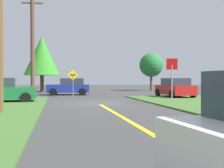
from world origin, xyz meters
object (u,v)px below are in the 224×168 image
at_px(stop_sign, 172,72).
at_px(parked_car_near_building, 2,90).
at_px(utility_pole_mid, 33,45).
at_px(oak_tree_left, 151,65).
at_px(direction_sign, 73,80).
at_px(pine_tree_center, 42,56).
at_px(car_on_crossroad, 175,88).
at_px(car_approaching_junction, 69,87).

xyz_separation_m(stop_sign, parked_car_near_building, (-10.46, 3.00, -1.14)).
height_order(stop_sign, utility_pole_mid, utility_pole_mid).
bearing_deg(utility_pole_mid, oak_tree_left, 38.12).
distance_m(parked_car_near_building, utility_pole_mid, 6.62).
height_order(parked_car_near_building, direction_sign, direction_sign).
relative_size(parked_car_near_building, oak_tree_left, 0.83).
relative_size(direction_sign, pine_tree_center, 0.35).
bearing_deg(utility_pole_mid, car_on_crossroad, -12.27).
bearing_deg(direction_sign, oak_tree_left, 47.54).
bearing_deg(oak_tree_left, pine_tree_center, -173.85).
distance_m(oak_tree_left, pine_tree_center, 14.38).
height_order(car_approaching_junction, direction_sign, direction_sign).
height_order(utility_pole_mid, oak_tree_left, utility_pole_mid).
relative_size(car_on_crossroad, car_approaching_junction, 1.04).
bearing_deg(pine_tree_center, stop_sign, -64.47).
xyz_separation_m(car_on_crossroad, utility_pole_mid, (-11.73, 2.55, 3.60)).
height_order(parked_car_near_building, utility_pole_mid, utility_pole_mid).
bearing_deg(car_on_crossroad, direction_sign, 77.42).
xyz_separation_m(direction_sign, oak_tree_left, (11.20, 12.24, 1.99)).
relative_size(parked_car_near_building, direction_sign, 1.79).
distance_m(stop_sign, car_on_crossroad, 6.53).
height_order(car_on_crossroad, pine_tree_center, pine_tree_center).
distance_m(direction_sign, oak_tree_left, 16.71).
relative_size(parked_car_near_building, car_on_crossroad, 0.97).
xyz_separation_m(car_approaching_junction, pine_tree_center, (-2.93, 6.84, 3.53)).
bearing_deg(parked_car_near_building, oak_tree_left, 41.39).
xyz_separation_m(car_approaching_junction, oak_tree_left, (11.34, 8.38, 2.64)).
xyz_separation_m(direction_sign, pine_tree_center, (-3.07, 10.70, 2.88)).
distance_m(car_on_crossroad, utility_pole_mid, 12.53).
bearing_deg(car_approaching_junction, oak_tree_left, -138.74).
distance_m(utility_pole_mid, oak_tree_left, 18.49).
height_order(direction_sign, oak_tree_left, oak_tree_left).
height_order(stop_sign, car_approaching_junction, stop_sign).
bearing_deg(car_approaching_junction, utility_pole_mid, 48.21).
relative_size(car_approaching_junction, oak_tree_left, 0.82).
relative_size(parked_car_near_building, pine_tree_center, 0.63).
bearing_deg(car_on_crossroad, utility_pole_mid, 76.70).
bearing_deg(pine_tree_center, car_on_crossroad, -47.26).
bearing_deg(car_on_crossroad, car_approaching_junction, 55.85).
bearing_deg(direction_sign, stop_sign, -53.17).
height_order(car_on_crossroad, car_approaching_junction, same).
bearing_deg(car_approaching_junction, pine_tree_center, -62.02).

